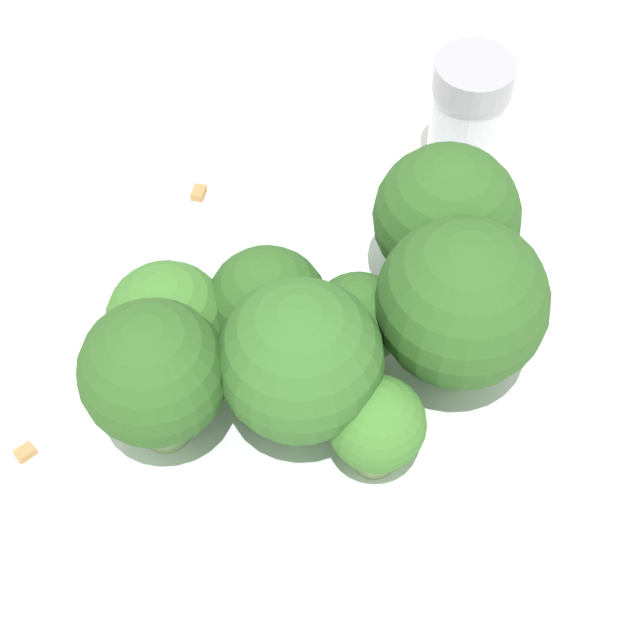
# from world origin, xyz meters

# --- Properties ---
(ground_plane) EXTENTS (3.00, 3.00, 0.00)m
(ground_plane) POSITION_xyz_m (0.00, 0.00, 0.00)
(ground_plane) COLOR white
(bowl) EXTENTS (0.19, 0.19, 0.05)m
(bowl) POSITION_xyz_m (0.00, 0.00, 0.02)
(bowl) COLOR silver
(bowl) RESTS_ON ground_plane
(broccoli_floret_0) EXTENTS (0.06, 0.06, 0.07)m
(broccoli_floret_0) POSITION_xyz_m (-0.00, -0.02, 0.09)
(broccoli_floret_0) COLOR #8EB770
(broccoli_floret_0) RESTS_ON bowl
(broccoli_floret_1) EXTENTS (0.06, 0.06, 0.07)m
(broccoli_floret_1) POSITION_xyz_m (0.04, 0.02, 0.09)
(broccoli_floret_1) COLOR #7A9E5B
(broccoli_floret_1) RESTS_ON bowl
(broccoli_floret_2) EXTENTS (0.04, 0.04, 0.05)m
(broccoli_floret_2) POSITION_xyz_m (-0.05, -0.01, 0.07)
(broccoli_floret_2) COLOR #84AD66
(broccoli_floret_2) RESTS_ON bowl
(broccoli_floret_3) EXTENTS (0.05, 0.05, 0.07)m
(broccoli_floret_3) POSITION_xyz_m (0.03, 0.06, 0.09)
(broccoli_floret_3) COLOR #7A9E5B
(broccoli_floret_3) RESTS_ON bowl
(broccoli_floret_4) EXTENTS (0.05, 0.05, 0.06)m
(broccoli_floret_4) POSITION_xyz_m (-0.04, -0.04, 0.09)
(broccoli_floret_4) COLOR #84AD66
(broccoli_floret_4) RESTS_ON bowl
(broccoli_floret_5) EXTENTS (0.03, 0.03, 0.04)m
(broccoli_floret_5) POSITION_xyz_m (0.01, 0.01, 0.07)
(broccoli_floret_5) COLOR #8EB770
(broccoli_floret_5) RESTS_ON bowl
(broccoli_floret_6) EXTENTS (0.04, 0.04, 0.05)m
(broccoli_floret_6) POSITION_xyz_m (-0.02, 0.01, 0.07)
(broccoli_floret_6) COLOR #84AD66
(broccoli_floret_6) RESTS_ON bowl
(broccoli_floret_7) EXTENTS (0.03, 0.03, 0.04)m
(broccoli_floret_7) POSITION_xyz_m (0.03, -0.03, 0.07)
(broccoli_floret_7) COLOR #7A9E5B
(broccoli_floret_7) RESTS_ON bowl
(pepper_shaker) EXTENTS (0.04, 0.04, 0.07)m
(pepper_shaker) POSITION_xyz_m (0.02, 0.16, 0.03)
(pepper_shaker) COLOR #B2B7BC
(pepper_shaker) RESTS_ON ground_plane
(almond_crumb_0) EXTENTS (0.01, 0.01, 0.01)m
(almond_crumb_0) POSITION_xyz_m (-0.10, 0.11, 0.00)
(almond_crumb_0) COLOR olive
(almond_crumb_0) RESTS_ON ground_plane
(almond_crumb_1) EXTENTS (0.01, 0.01, 0.01)m
(almond_crumb_1) POSITION_xyz_m (-0.01, 0.11, 0.00)
(almond_crumb_1) COLOR #AD7F4C
(almond_crumb_1) RESTS_ON ground_plane
(almond_crumb_2) EXTENTS (0.01, 0.01, 0.01)m
(almond_crumb_2) POSITION_xyz_m (-0.11, -0.04, 0.00)
(almond_crumb_2) COLOR olive
(almond_crumb_2) RESTS_ON ground_plane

